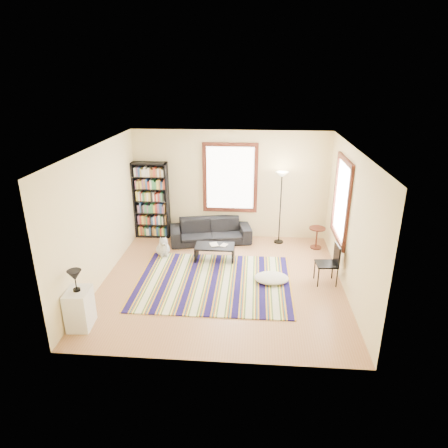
# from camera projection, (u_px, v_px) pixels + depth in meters

# --- Properties ---
(floor) EXTENTS (5.00, 5.00, 0.10)m
(floor) POSITION_uv_depth(u_px,v_px,m) (222.00, 283.00, 8.44)
(floor) COLOR #AC794E
(floor) RESTS_ON ground
(ceiling) EXTENTS (5.00, 5.00, 0.10)m
(ceiling) POSITION_uv_depth(u_px,v_px,m) (222.00, 146.00, 7.40)
(ceiling) COLOR white
(ceiling) RESTS_ON floor
(wall_back) EXTENTS (5.00, 0.10, 2.80)m
(wall_back) POSITION_uv_depth(u_px,v_px,m) (230.00, 185.00, 10.29)
(wall_back) COLOR beige
(wall_back) RESTS_ON floor
(wall_front) EXTENTS (5.00, 0.10, 2.80)m
(wall_front) POSITION_uv_depth(u_px,v_px,m) (207.00, 282.00, 5.55)
(wall_front) COLOR beige
(wall_front) RESTS_ON floor
(wall_left) EXTENTS (0.10, 5.00, 2.80)m
(wall_left) POSITION_uv_depth(u_px,v_px,m) (97.00, 215.00, 8.11)
(wall_left) COLOR beige
(wall_left) RESTS_ON floor
(wall_right) EXTENTS (0.10, 5.00, 2.80)m
(wall_right) POSITION_uv_depth(u_px,v_px,m) (353.00, 223.00, 7.73)
(wall_right) COLOR beige
(wall_right) RESTS_ON floor
(window_back) EXTENTS (1.20, 0.06, 1.60)m
(window_back) POSITION_uv_depth(u_px,v_px,m) (230.00, 178.00, 10.14)
(window_back) COLOR white
(window_back) RESTS_ON wall_back
(window_right) EXTENTS (0.06, 1.20, 1.60)m
(window_right) POSITION_uv_depth(u_px,v_px,m) (342.00, 200.00, 8.41)
(window_right) COLOR white
(window_right) RESTS_ON wall_right
(rug) EXTENTS (3.21, 2.57, 0.02)m
(rug) POSITION_uv_depth(u_px,v_px,m) (214.00, 282.00, 8.37)
(rug) COLOR #140E46
(rug) RESTS_ON floor
(sofa) EXTENTS (1.21, 2.17, 0.60)m
(sofa) POSITION_uv_depth(u_px,v_px,m) (211.00, 231.00, 10.26)
(sofa) COLOR black
(sofa) RESTS_ON floor
(bookshelf) EXTENTS (0.90, 0.30, 2.00)m
(bookshelf) POSITION_uv_depth(u_px,v_px,m) (151.00, 200.00, 10.37)
(bookshelf) COLOR black
(bookshelf) RESTS_ON floor
(coffee_table) EXTENTS (0.92, 0.53, 0.36)m
(coffee_table) POSITION_uv_depth(u_px,v_px,m) (215.00, 253.00, 9.32)
(coffee_table) COLOR black
(coffee_table) RESTS_ON floor
(book_a) EXTENTS (0.28, 0.24, 0.02)m
(book_a) POSITION_uv_depth(u_px,v_px,m) (210.00, 245.00, 9.25)
(book_a) COLOR beige
(book_a) RESTS_ON coffee_table
(book_b) EXTENTS (0.20, 0.23, 0.01)m
(book_b) POSITION_uv_depth(u_px,v_px,m) (221.00, 245.00, 9.28)
(book_b) COLOR beige
(book_b) RESTS_ON coffee_table
(floor_cushion) EXTENTS (0.83, 0.70, 0.18)m
(floor_cushion) POSITION_uv_depth(u_px,v_px,m) (272.00, 278.00, 8.35)
(floor_cushion) COLOR silver
(floor_cushion) RESTS_ON floor
(floor_lamp) EXTENTS (0.37, 0.37, 1.86)m
(floor_lamp) POSITION_uv_depth(u_px,v_px,m) (280.00, 208.00, 9.99)
(floor_lamp) COLOR black
(floor_lamp) RESTS_ON floor
(side_table) EXTENTS (0.45, 0.45, 0.54)m
(side_table) POSITION_uv_depth(u_px,v_px,m) (317.00, 238.00, 9.90)
(side_table) COLOR #481812
(side_table) RESTS_ON floor
(folding_chair) EXTENTS (0.45, 0.43, 0.86)m
(folding_chair) POSITION_uv_depth(u_px,v_px,m) (326.00, 264.00, 8.21)
(folding_chair) COLOR black
(folding_chair) RESTS_ON floor
(white_cabinet) EXTENTS (0.41, 0.52, 0.70)m
(white_cabinet) POSITION_uv_depth(u_px,v_px,m) (80.00, 309.00, 6.82)
(white_cabinet) COLOR white
(white_cabinet) RESTS_ON floor
(table_lamp) EXTENTS (0.25, 0.25, 0.38)m
(table_lamp) POSITION_uv_depth(u_px,v_px,m) (75.00, 281.00, 6.63)
(table_lamp) COLOR black
(table_lamp) RESTS_ON white_cabinet
(dog) EXTENTS (0.52, 0.60, 0.51)m
(dog) POSITION_uv_depth(u_px,v_px,m) (163.00, 245.00, 9.52)
(dog) COLOR silver
(dog) RESTS_ON floor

